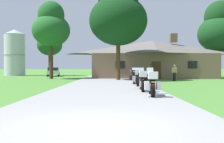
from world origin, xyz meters
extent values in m
plane|color=#42752D|center=(0.00, 20.00, 0.00)|extent=(500.00, 500.00, 0.00)
cube|color=gray|center=(0.00, 18.00, 0.03)|extent=(6.40, 80.00, 0.06)
cylinder|color=black|center=(2.27, 6.99, 0.38)|extent=(0.15, 0.65, 0.64)
cylinder|color=black|center=(2.18, 5.55, 0.38)|extent=(0.19, 0.65, 0.64)
cube|color=silver|center=(2.22, 6.25, 0.44)|extent=(0.30, 0.58, 0.30)
ellipsoid|color=gold|center=(2.24, 6.51, 0.89)|extent=(0.33, 0.54, 0.26)
cube|color=black|center=(2.21, 6.05, 0.80)|extent=(0.31, 0.54, 0.10)
cylinder|color=silver|center=(2.27, 6.95, 1.08)|extent=(0.66, 0.07, 0.03)
cylinder|color=silver|center=(2.27, 6.99, 0.74)|extent=(0.07, 0.24, 0.73)
cube|color=#B2BCC6|center=(2.27, 7.05, 1.22)|extent=(0.33, 0.13, 0.27)
sphere|color=silver|center=(2.27, 6.95, 0.94)|extent=(0.11, 0.11, 0.11)
cube|color=silver|center=(2.17, 5.50, 1.02)|extent=(0.42, 0.38, 0.32)
cube|color=red|center=(2.16, 5.33, 0.60)|extent=(0.14, 0.04, 0.06)
cylinder|color=silver|center=(2.34, 5.86, 0.28)|extent=(0.10, 0.55, 0.07)
cube|color=silver|center=(1.92, 5.62, 0.56)|extent=(0.22, 0.41, 0.36)
cube|color=silver|center=(2.44, 5.58, 0.56)|extent=(0.22, 0.41, 0.36)
cylinder|color=black|center=(2.11, 9.46, 0.38)|extent=(0.14, 0.64, 0.64)
cylinder|color=black|center=(2.04, 8.02, 0.38)|extent=(0.18, 0.65, 0.64)
cube|color=silver|center=(2.08, 8.72, 0.44)|extent=(0.28, 0.57, 0.30)
ellipsoid|color=#195B33|center=(2.09, 8.98, 0.89)|extent=(0.32, 0.53, 0.26)
cube|color=black|center=(2.07, 8.52, 0.80)|extent=(0.30, 0.53, 0.10)
cylinder|color=silver|center=(2.11, 9.42, 1.08)|extent=(0.66, 0.06, 0.03)
cylinder|color=silver|center=(2.11, 9.46, 0.74)|extent=(0.07, 0.24, 0.73)
cube|color=#B2BCC6|center=(2.11, 9.52, 1.22)|extent=(0.32, 0.12, 0.27)
sphere|color=silver|center=(2.11, 9.42, 0.94)|extent=(0.11, 0.11, 0.11)
cube|color=silver|center=(2.04, 7.97, 1.02)|extent=(0.42, 0.38, 0.32)
cube|color=red|center=(2.03, 7.80, 0.60)|extent=(0.14, 0.04, 0.06)
cylinder|color=silver|center=(2.20, 8.33, 0.28)|extent=(0.09, 0.55, 0.07)
cylinder|color=black|center=(2.33, 11.58, 0.38)|extent=(0.17, 0.65, 0.64)
cylinder|color=black|center=(2.20, 10.14, 0.38)|extent=(0.21, 0.65, 0.64)
cube|color=silver|center=(2.26, 10.84, 0.44)|extent=(0.31, 0.58, 0.30)
ellipsoid|color=maroon|center=(2.29, 11.10, 0.89)|extent=(0.35, 0.55, 0.26)
cube|color=black|center=(2.24, 10.64, 0.80)|extent=(0.33, 0.54, 0.10)
cylinder|color=silver|center=(2.33, 11.54, 1.08)|extent=(0.66, 0.09, 0.03)
cylinder|color=silver|center=(2.33, 11.58, 0.74)|extent=(0.08, 0.24, 0.73)
cube|color=#B2BCC6|center=(2.34, 11.64, 1.22)|extent=(0.33, 0.14, 0.27)
sphere|color=silver|center=(2.33, 11.54, 0.94)|extent=(0.11, 0.11, 0.11)
cube|color=black|center=(2.19, 10.09, 1.02)|extent=(0.43, 0.40, 0.32)
cube|color=red|center=(2.18, 9.93, 0.60)|extent=(0.14, 0.04, 0.06)
cylinder|color=silver|center=(2.37, 10.45, 0.28)|extent=(0.12, 0.55, 0.07)
cube|color=black|center=(1.94, 10.22, 0.56)|extent=(0.24, 0.42, 0.36)
cube|color=black|center=(2.46, 10.17, 0.56)|extent=(0.24, 0.42, 0.36)
cylinder|color=black|center=(2.28, 13.70, 0.38)|extent=(0.15, 0.65, 0.64)
cylinder|color=black|center=(2.20, 12.26, 0.38)|extent=(0.19, 0.65, 0.64)
cube|color=silver|center=(2.24, 12.96, 0.44)|extent=(0.29, 0.57, 0.30)
ellipsoid|color=silver|center=(2.25, 13.22, 0.89)|extent=(0.33, 0.54, 0.26)
cube|color=black|center=(2.23, 12.76, 0.80)|extent=(0.31, 0.54, 0.10)
cylinder|color=silver|center=(2.28, 13.66, 1.08)|extent=(0.66, 0.07, 0.03)
cylinder|color=silver|center=(2.28, 13.70, 0.74)|extent=(0.07, 0.24, 0.73)
cube|color=#B2BCC6|center=(2.29, 13.76, 1.22)|extent=(0.33, 0.13, 0.27)
sphere|color=silver|center=(2.28, 13.66, 0.94)|extent=(0.11, 0.11, 0.11)
cube|color=#B7B7BC|center=(2.19, 12.21, 1.02)|extent=(0.42, 0.38, 0.32)
cube|color=red|center=(2.18, 12.04, 0.60)|extent=(0.14, 0.04, 0.06)
cylinder|color=silver|center=(2.36, 12.57, 0.28)|extent=(0.10, 0.55, 0.07)
cube|color=#B7B7BC|center=(1.94, 12.32, 0.56)|extent=(0.22, 0.41, 0.36)
cube|color=#B7B7BC|center=(2.46, 12.29, 0.56)|extent=(0.22, 0.41, 0.36)
cylinder|color=black|center=(2.25, 16.11, 0.38)|extent=(0.16, 0.65, 0.64)
cylinder|color=black|center=(2.13, 14.67, 0.38)|extent=(0.21, 0.65, 0.64)
cube|color=silver|center=(2.19, 15.37, 0.44)|extent=(0.30, 0.58, 0.30)
ellipsoid|color=silver|center=(2.21, 15.63, 0.89)|extent=(0.34, 0.54, 0.26)
cube|color=black|center=(2.17, 15.17, 0.80)|extent=(0.32, 0.54, 0.10)
cylinder|color=silver|center=(2.25, 16.07, 1.08)|extent=(0.66, 0.09, 0.03)
cylinder|color=silver|center=(2.25, 16.11, 0.74)|extent=(0.08, 0.24, 0.73)
cube|color=#B2BCC6|center=(2.25, 16.17, 1.22)|extent=(0.33, 0.13, 0.27)
sphere|color=silver|center=(2.25, 16.07, 0.94)|extent=(0.11, 0.11, 0.11)
cube|color=black|center=(2.13, 14.62, 1.02)|extent=(0.43, 0.39, 0.32)
cube|color=red|center=(2.12, 14.45, 0.60)|extent=(0.14, 0.04, 0.06)
cylinder|color=silver|center=(2.30, 14.98, 0.28)|extent=(0.11, 0.55, 0.07)
cube|color=black|center=(1.88, 14.74, 0.56)|extent=(0.23, 0.41, 0.36)
cube|color=black|center=(2.40, 14.70, 0.56)|extent=(0.23, 0.41, 0.36)
cube|color=brown|center=(5.70, 28.31, 1.56)|extent=(15.47, 6.35, 3.12)
pyramid|color=#5B5651|center=(5.70, 28.31, 4.03)|extent=(16.40, 6.73, 1.83)
cube|color=brown|center=(8.48, 28.31, 5.30)|extent=(0.90, 0.90, 1.10)
cube|color=#472D19|center=(5.70, 25.11, 1.05)|extent=(1.10, 0.08, 2.10)
cube|color=black|center=(1.37, 25.11, 1.72)|extent=(1.10, 0.06, 0.90)
cube|color=black|center=(10.03, 25.11, 1.72)|extent=(1.10, 0.06, 0.90)
cylinder|color=black|center=(6.63, 20.45, 0.43)|extent=(0.14, 0.14, 0.86)
cylinder|color=black|center=(6.77, 20.33, 0.43)|extent=(0.14, 0.14, 0.86)
cube|color=tan|center=(6.70, 20.39, 1.14)|extent=(0.42, 0.40, 0.56)
cylinder|color=tan|center=(6.52, 20.53, 1.12)|extent=(0.09, 0.09, 0.58)
cylinder|color=tan|center=(6.88, 20.24, 1.12)|extent=(0.09, 0.09, 0.58)
sphere|color=tan|center=(6.70, 20.39, 1.56)|extent=(0.21, 0.21, 0.21)
cylinder|color=#422D19|center=(1.06, 22.00, 2.34)|extent=(0.44, 0.44, 4.68)
ellipsoid|color=#0F3314|center=(1.06, 22.00, 6.40)|extent=(6.24, 6.24, 5.31)
cylinder|color=#422D19|center=(-10.35, 38.69, 2.06)|extent=(0.44, 0.44, 4.11)
ellipsoid|color=#194C1E|center=(-10.35, 38.69, 5.29)|extent=(4.29, 4.29, 3.64)
ellipsoid|color=#16441B|center=(-10.35, 38.69, 7.01)|extent=(3.00, 3.00, 3.22)
cylinder|color=#422D19|center=(-7.05, 25.83, 2.33)|extent=(0.44, 0.44, 4.67)
ellipsoid|color=#1E5623|center=(-7.05, 25.83, 5.93)|extent=(4.60, 4.60, 3.91)
ellipsoid|color=#1B4E20|center=(-7.05, 25.83, 7.77)|extent=(3.22, 3.22, 3.45)
cylinder|color=#422D19|center=(15.68, 30.94, 2.24)|extent=(0.44, 0.44, 4.47)
ellipsoid|color=#143D19|center=(15.68, 30.94, 6.15)|extent=(6.10, 6.10, 5.19)
ellipsoid|color=#123716|center=(15.68, 30.94, 8.59)|extent=(4.27, 4.27, 4.58)
cylinder|color=#B2B7BC|center=(-16.53, 39.08, 3.58)|extent=(3.49, 3.49, 7.15)
cone|color=#999EA3|center=(-16.53, 39.08, 7.59)|extent=(3.56, 3.56, 0.87)
cylinder|color=gray|center=(-16.53, 39.08, 3.58)|extent=(3.60, 3.60, 0.15)
cube|color=silver|center=(-8.98, 35.39, 0.62)|extent=(2.67, 4.86, 0.60)
cube|color=black|center=(-8.95, 35.19, 1.16)|extent=(2.20, 3.47, 0.48)
cylinder|color=black|center=(-10.08, 36.63, 0.32)|extent=(0.34, 0.67, 0.64)
cylinder|color=black|center=(-8.42, 36.95, 0.32)|extent=(0.34, 0.67, 0.64)
cylinder|color=black|center=(-9.55, 33.83, 0.32)|extent=(0.34, 0.67, 0.64)
cylinder|color=black|center=(-7.88, 34.15, 0.32)|extent=(0.34, 0.67, 0.64)
camera|label=1|loc=(0.39, -5.71, 1.34)|focal=41.35mm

